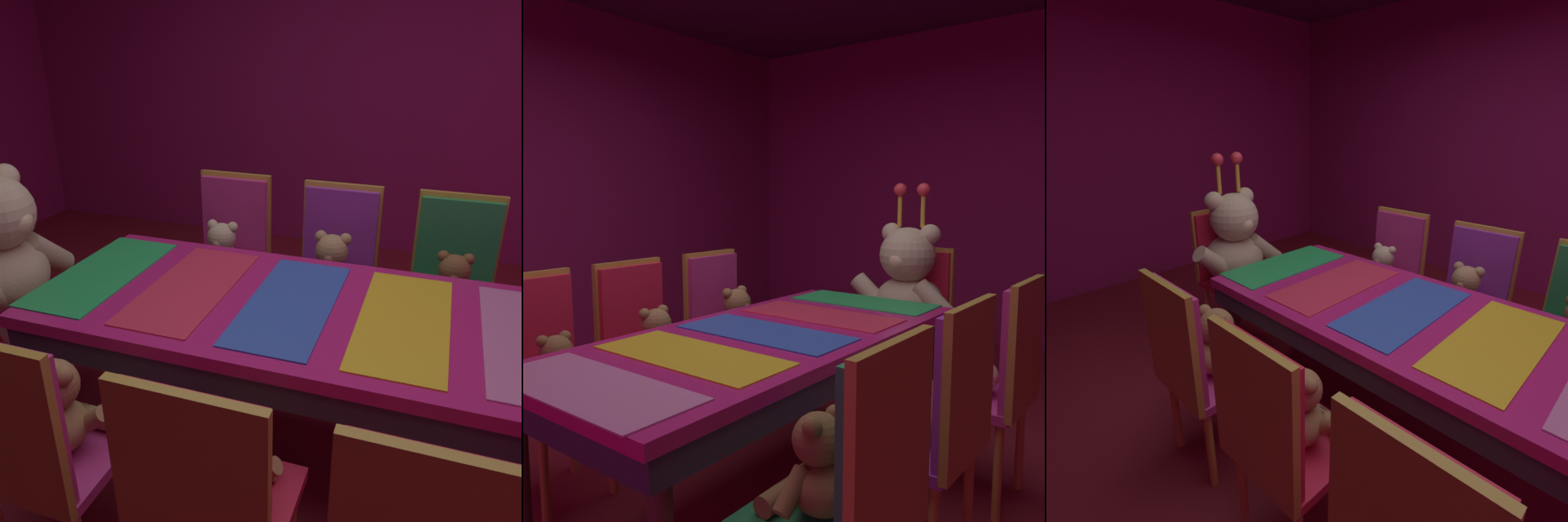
% 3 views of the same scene
% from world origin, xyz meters
% --- Properties ---
extents(ground_plane, '(7.90, 7.90, 0.00)m').
position_xyz_m(ground_plane, '(0.00, 0.00, 0.00)').
color(ground_plane, maroon).
extents(wall_right, '(0.12, 6.40, 2.80)m').
position_xyz_m(wall_right, '(2.60, 0.00, 1.40)').
color(wall_right, '#8C1959').
rests_on(wall_right, ground_plane).
extents(banquet_table, '(0.90, 2.02, 0.75)m').
position_xyz_m(banquet_table, '(0.00, 0.00, 0.65)').
color(banquet_table, '#C61E72').
rests_on(banquet_table, ground_plane).
extents(teddy_left_0, '(0.23, 0.30, 0.28)m').
position_xyz_m(teddy_left_0, '(-0.70, -0.56, 0.58)').
color(teddy_left_0, olive).
rests_on(teddy_left_0, chair_left_0).
extents(chair_left_1, '(0.42, 0.41, 0.98)m').
position_xyz_m(chair_left_1, '(-0.84, -0.01, 0.60)').
color(chair_left_1, red).
rests_on(chair_left_1, ground_plane).
extents(teddy_left_1, '(0.25, 0.33, 0.31)m').
position_xyz_m(teddy_left_1, '(-0.70, -0.01, 0.59)').
color(teddy_left_1, '#9E7247').
rests_on(teddy_left_1, chair_left_1).
extents(chair_left_2, '(0.42, 0.41, 0.98)m').
position_xyz_m(chair_left_2, '(-0.83, 0.57, 0.60)').
color(chair_left_2, '#CC338C').
rests_on(chair_left_2, ground_plane).
extents(teddy_left_2, '(0.27, 0.35, 0.33)m').
position_xyz_m(teddy_left_2, '(-0.68, 0.57, 0.60)').
color(teddy_left_2, '#9E7247').
rests_on(teddy_left_2, chair_left_2).
extents(chair_right_0, '(0.42, 0.41, 0.98)m').
position_xyz_m(chair_right_0, '(0.83, -0.60, 0.60)').
color(chair_right_0, '#268C4C').
rests_on(chair_right_0, ground_plane).
extents(teddy_right_0, '(0.24, 0.32, 0.30)m').
position_xyz_m(teddy_right_0, '(0.68, -0.60, 0.59)').
color(teddy_right_0, brown).
rests_on(teddy_right_0, chair_right_0).
extents(chair_right_1, '(0.42, 0.41, 0.98)m').
position_xyz_m(chair_right_1, '(0.81, -0.02, 0.60)').
color(chair_right_1, purple).
rests_on(chair_right_1, ground_plane).
extents(teddy_right_1, '(0.27, 0.35, 0.33)m').
position_xyz_m(teddy_right_1, '(0.67, -0.02, 0.60)').
color(teddy_right_1, tan).
rests_on(teddy_right_1, chair_right_1).
extents(chair_right_2, '(0.42, 0.41, 0.98)m').
position_xyz_m(chair_right_2, '(0.83, 0.59, 0.60)').
color(chair_right_2, '#CC338C').
rests_on(chair_right_2, ground_plane).
extents(teddy_right_2, '(0.26, 0.33, 0.31)m').
position_xyz_m(teddy_right_2, '(0.69, 0.59, 0.59)').
color(teddy_right_2, beige).
rests_on(teddy_right_2, chair_right_2).
extents(king_teddy_bear, '(0.73, 0.56, 0.93)m').
position_xyz_m(king_teddy_bear, '(0.00, 1.37, 0.76)').
color(king_teddy_bear, beige).
rests_on(king_teddy_bear, throne_chair).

